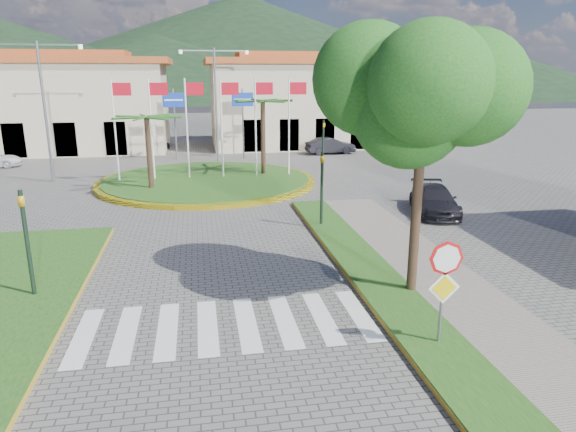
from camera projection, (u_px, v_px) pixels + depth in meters
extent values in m
plane|color=#5F5D5A|center=(235.00, 428.00, 9.32)|extent=(160.00, 160.00, 0.00)
cube|color=gray|center=(481.00, 341.00, 12.20)|extent=(4.00, 28.00, 0.15)
cube|color=#1B4914|center=(434.00, 345.00, 12.00)|extent=(1.60, 28.00, 0.18)
cube|color=silver|center=(223.00, 325.00, 13.12)|extent=(8.00, 3.00, 0.01)
cylinder|color=yellow|center=(207.00, 181.00, 30.17)|extent=(12.70, 12.70, 0.24)
cylinder|color=#1B4914|center=(207.00, 181.00, 30.16)|extent=(12.00, 12.00, 0.30)
cylinder|color=black|center=(149.00, 156.00, 27.26)|extent=(0.28, 0.28, 4.05)
cylinder|color=black|center=(263.00, 140.00, 31.11)|extent=(0.28, 0.28, 4.68)
cylinder|color=silver|center=(115.00, 133.00, 29.04)|extent=(0.10, 0.10, 6.00)
cube|color=#B90B1D|center=(122.00, 89.00, 28.49)|extent=(1.00, 0.03, 0.70)
cylinder|color=silver|center=(152.00, 132.00, 29.37)|extent=(0.10, 0.10, 6.00)
cube|color=#B90B1D|center=(159.00, 89.00, 28.83)|extent=(1.00, 0.03, 0.70)
cylinder|color=silver|center=(187.00, 132.00, 29.71)|extent=(0.10, 0.10, 6.00)
cube|color=#B90B1D|center=(195.00, 89.00, 29.16)|extent=(1.00, 0.03, 0.70)
cylinder|color=silver|center=(222.00, 131.00, 30.04)|extent=(0.10, 0.10, 6.00)
cube|color=#B90B1D|center=(230.00, 89.00, 29.50)|extent=(1.00, 0.03, 0.70)
cylinder|color=silver|center=(256.00, 130.00, 30.38)|extent=(0.10, 0.10, 6.00)
cube|color=#B90B1D|center=(264.00, 89.00, 29.83)|extent=(1.00, 0.03, 0.70)
cylinder|color=silver|center=(289.00, 130.00, 30.71)|extent=(0.10, 0.10, 6.00)
cube|color=#B90B1D|center=(298.00, 88.00, 30.17)|extent=(1.00, 0.03, 0.70)
cylinder|color=slate|center=(442.00, 299.00, 11.71)|extent=(0.07, 0.07, 2.50)
cylinder|color=red|center=(446.00, 258.00, 11.39)|extent=(0.80, 0.03, 0.80)
cube|color=yellow|center=(444.00, 288.00, 11.57)|extent=(0.78, 0.03, 0.78)
cylinder|color=black|center=(415.00, 222.00, 14.40)|extent=(0.28, 0.28, 4.40)
ellipsoid|color=#165115|center=(423.00, 113.00, 13.60)|extent=(3.60, 3.60, 3.20)
cylinder|color=black|center=(28.00, 246.00, 14.19)|extent=(0.12, 0.12, 3.20)
imported|color=#C08C12|center=(23.00, 212.00, 13.93)|extent=(0.15, 0.18, 0.90)
cylinder|color=black|center=(322.00, 190.00, 21.04)|extent=(0.12, 0.12, 3.20)
imported|color=#C08C12|center=(322.00, 166.00, 20.77)|extent=(0.15, 0.18, 0.90)
cylinder|color=black|center=(323.00, 144.00, 34.91)|extent=(0.12, 0.12, 3.20)
imported|color=#C08C12|center=(323.00, 130.00, 34.64)|extent=(0.18, 0.15, 0.90)
cylinder|color=slate|center=(175.00, 125.00, 37.72)|extent=(0.12, 0.12, 5.20)
cube|color=#1036B7|center=(174.00, 100.00, 37.18)|extent=(1.60, 0.05, 1.00)
cylinder|color=slate|center=(243.00, 124.00, 38.55)|extent=(0.12, 0.12, 5.20)
cube|color=#1036B7|center=(242.00, 99.00, 38.02)|extent=(1.60, 0.05, 1.00)
cylinder|color=slate|center=(216.00, 106.00, 36.90)|extent=(0.16, 0.16, 8.00)
cube|color=slate|center=(197.00, 51.00, 35.68)|extent=(2.40, 0.08, 0.08)
cube|color=slate|center=(231.00, 51.00, 36.08)|extent=(2.40, 0.08, 0.08)
cylinder|color=slate|center=(45.00, 114.00, 29.53)|extent=(0.16, 0.16, 8.00)
cube|color=slate|center=(14.00, 44.00, 28.31)|extent=(2.40, 0.08, 0.08)
cube|color=slate|center=(60.00, 45.00, 28.72)|extent=(2.40, 0.08, 0.08)
cube|color=#C4B694|center=(28.00, 108.00, 42.11)|extent=(22.00, 9.00, 7.00)
cube|color=#A84820|center=(22.00, 61.00, 41.11)|extent=(23.32, 9.54, 0.50)
cube|color=#A84820|center=(21.00, 54.00, 40.98)|extent=(16.50, 4.95, 0.60)
cube|color=#C4B694|center=(313.00, 105.00, 46.13)|extent=(18.00, 9.00, 7.00)
cube|color=#A84820|center=(314.00, 62.00, 45.13)|extent=(19.08, 9.54, 0.50)
cube|color=#A84820|center=(314.00, 56.00, 45.00)|extent=(13.50, 4.95, 0.60)
cone|color=black|center=(243.00, 45.00, 159.70)|extent=(180.00, 180.00, 30.00)
cone|color=black|center=(443.00, 64.00, 146.77)|extent=(120.00, 120.00, 18.00)
cone|color=black|center=(155.00, 67.00, 128.91)|extent=(110.00, 110.00, 16.00)
imported|color=black|center=(150.00, 144.00, 43.12)|extent=(3.47, 2.45, 1.10)
imported|color=black|center=(330.00, 146.00, 41.29)|extent=(4.07, 1.77, 1.30)
imported|color=black|center=(434.00, 200.00, 23.57)|extent=(2.69, 4.60, 1.25)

